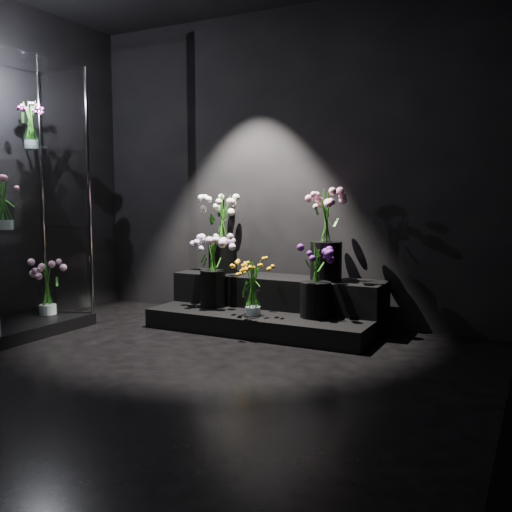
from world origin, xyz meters
The scene contains 12 objects.
floor centered at (0.00, 0.00, 0.00)m, with size 4.00×4.00×0.00m, color black.
wall_back centered at (0.00, 2.00, 1.40)m, with size 4.00×4.00×0.00m, color black.
display_riser centered at (0.05, 1.62, 0.18)m, with size 1.92×0.85×0.43m.
display_case centered at (-1.68, 0.49, 1.11)m, with size 0.61×1.01×2.22m.
bouquet_orange_bells centered at (0.04, 1.28, 0.40)m, with size 0.30×0.30×0.47m.
bouquet_lilac centered at (-0.44, 1.45, 0.55)m, with size 0.42×0.42×0.65m.
bouquet_purple centered at (0.52, 1.46, 0.49)m, with size 0.38×0.38×0.60m.
bouquet_cream_roses centered at (-0.52, 1.77, 0.84)m, with size 0.50×0.50×0.71m.
bouquet_pink_roses centered at (0.52, 1.71, 0.84)m, with size 0.42×0.42×0.76m.
bouquet_case_pink centered at (-1.69, 0.34, 1.10)m, with size 0.37×0.37×0.45m.
bouquet_case_magenta centered at (-1.69, 0.64, 1.72)m, with size 0.26×0.26×0.39m.
bouquet_case_base_pink centered at (-1.70, 0.75, 0.36)m, with size 0.40×0.40×0.49m.
Camera 1 is at (2.15, -2.78, 1.13)m, focal length 40.00 mm.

